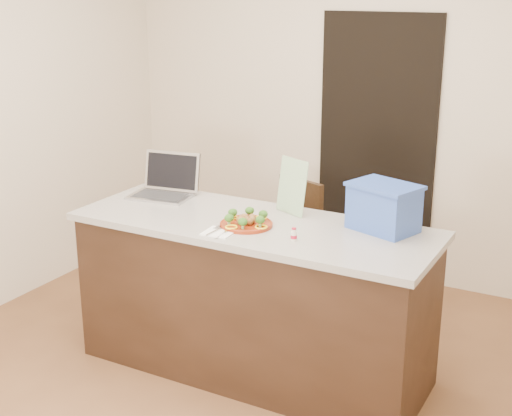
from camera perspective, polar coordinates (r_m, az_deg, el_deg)
The scene contains 16 objects.
ground at distance 4.17m, azimuth -1.89°, elevation -14.19°, with size 4.00×4.00×0.00m, color brown.
room_shell at distance 3.59m, azimuth -2.15°, elevation 8.38°, with size 4.00×4.00×4.00m.
doorway at distance 5.44m, azimuth 9.59°, elevation 4.65°, with size 0.90×0.02×2.00m, color black.
island at distance 4.14m, azimuth -0.19°, elevation -7.14°, with size 2.06×0.76×0.92m.
plate at distance 3.90m, azimuth -0.78°, elevation -1.29°, with size 0.29×0.29×0.02m.
meatballs at distance 3.89m, azimuth -0.81°, elevation -0.93°, with size 0.12×0.11×0.04m.
broccoli at distance 3.89m, azimuth -0.78°, elevation -0.65°, with size 0.25×0.24×0.04m.
pepper_rings at distance 3.90m, azimuth -0.78°, elevation -1.15°, with size 0.29×0.29×0.01m.
napkin at distance 3.80m, azimuth -2.98°, elevation -1.95°, with size 0.16×0.16×0.01m, color white.
fork at distance 3.82m, azimuth -3.15°, elevation -1.77°, with size 0.04×0.17×0.00m.
knife at distance 3.77m, azimuth -2.74°, elevation -2.00°, with size 0.03×0.20×0.01m.
yogurt_bottle at distance 3.68m, azimuth 3.05°, elevation -2.20°, with size 0.03×0.03×0.07m.
laptop at distance 4.49m, azimuth -7.20°, elevation 1.91°, with size 0.40×0.34×0.26m.
leaflet at distance 4.08m, azimuth 2.91°, elevation 1.74°, with size 0.22×0.00×0.32m, color silver.
blue_box at distance 3.86m, azimuth 10.18°, elevation 0.08°, with size 0.42×0.36×0.26m.
chair at distance 4.93m, azimuth 3.06°, elevation -2.34°, with size 0.52×0.53×0.91m.
Camera 1 is at (1.81, -3.04, 2.19)m, focal length 50.00 mm.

